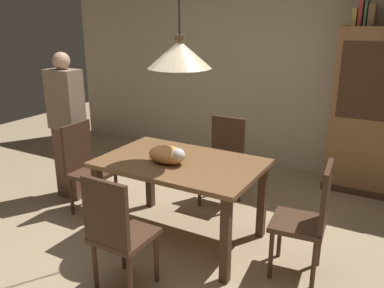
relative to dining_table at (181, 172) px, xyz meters
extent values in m
plane|color=tan|center=(0.00, -0.35, -0.65)|extent=(10.00, 10.00, 0.00)
cube|color=beige|center=(0.00, 2.30, 0.80)|extent=(6.40, 0.10, 2.90)
cube|color=brown|center=(0.00, 0.00, 0.08)|extent=(1.40, 0.90, 0.04)
cube|color=#472D1E|center=(-0.62, -0.39, -0.29)|extent=(0.07, 0.07, 0.71)
cube|color=#472D1E|center=(0.62, -0.39, -0.29)|extent=(0.07, 0.07, 0.71)
cube|color=#472D1E|center=(-0.62, 0.39, -0.29)|extent=(0.07, 0.07, 0.71)
cube|color=#472D1E|center=(0.62, 0.39, -0.29)|extent=(0.07, 0.07, 0.71)
cube|color=#472D1E|center=(0.00, -0.80, -0.22)|extent=(0.40, 0.40, 0.04)
cube|color=#40291B|center=(0.00, -0.98, 0.04)|extent=(0.38, 0.04, 0.48)
cylinder|color=#472D1E|center=(0.16, -0.64, -0.44)|extent=(0.04, 0.04, 0.41)
cylinder|color=#472D1E|center=(-0.16, -0.64, -0.44)|extent=(0.04, 0.04, 0.41)
cylinder|color=#472D1E|center=(0.16, -0.96, -0.44)|extent=(0.04, 0.04, 0.41)
cylinder|color=#472D1E|center=(-0.16, -0.96, -0.44)|extent=(0.04, 0.04, 0.41)
cube|color=#472D1E|center=(0.00, 0.80, -0.22)|extent=(0.40, 0.40, 0.04)
cube|color=#40291B|center=(0.00, 0.98, 0.04)|extent=(0.38, 0.04, 0.48)
cylinder|color=#472D1E|center=(-0.16, 0.64, -0.44)|extent=(0.04, 0.04, 0.41)
cylinder|color=#472D1E|center=(0.16, 0.64, -0.44)|extent=(0.04, 0.04, 0.41)
cylinder|color=#472D1E|center=(-0.16, 0.96, -0.44)|extent=(0.04, 0.04, 0.41)
cylinder|color=#472D1E|center=(0.16, 0.96, -0.44)|extent=(0.04, 0.04, 0.41)
cube|color=#472D1E|center=(1.05, 0.00, -0.22)|extent=(0.44, 0.44, 0.04)
cube|color=#40291B|center=(1.23, 0.02, 0.04)|extent=(0.07, 0.38, 0.48)
cylinder|color=#472D1E|center=(0.87, 0.14, -0.44)|extent=(0.04, 0.04, 0.41)
cylinder|color=#472D1E|center=(0.91, -0.18, -0.44)|extent=(0.04, 0.04, 0.41)
cylinder|color=#472D1E|center=(1.19, 0.18, -0.44)|extent=(0.04, 0.04, 0.41)
cylinder|color=#472D1E|center=(1.23, -0.14, -0.44)|extent=(0.04, 0.04, 0.41)
cube|color=#472D1E|center=(-1.05, 0.00, -0.22)|extent=(0.41, 0.41, 0.04)
cube|color=#40291B|center=(-1.23, 0.00, 0.04)|extent=(0.04, 0.38, 0.48)
cylinder|color=#472D1E|center=(-0.89, -0.16, -0.44)|extent=(0.04, 0.04, 0.41)
cylinder|color=#472D1E|center=(-0.89, 0.16, -0.44)|extent=(0.04, 0.04, 0.41)
cylinder|color=#472D1E|center=(-1.21, -0.16, -0.44)|extent=(0.04, 0.04, 0.41)
cylinder|color=#472D1E|center=(-1.21, 0.16, -0.44)|extent=(0.04, 0.04, 0.41)
ellipsoid|color=#E59951|center=(-0.08, -0.09, 0.18)|extent=(0.35, 0.23, 0.15)
sphere|color=white|center=(0.05, -0.11, 0.20)|extent=(0.11, 0.11, 0.11)
cylinder|color=white|center=(-0.20, -0.03, 0.13)|extent=(0.18, 0.04, 0.04)
cone|color=beige|center=(0.00, 0.00, 1.01)|extent=(0.52, 0.52, 0.22)
cylinder|color=#513D23|center=(0.00, 0.00, 1.14)|extent=(0.08, 0.08, 0.04)
cube|color=#472D1E|center=(1.43, 1.97, -0.61)|extent=(1.12, 0.45, 0.08)
cube|color=gold|center=(1.00, 1.97, 1.29)|extent=(0.04, 0.20, 0.18)
cube|color=#B73833|center=(1.06, 1.97, 1.34)|extent=(0.04, 0.22, 0.28)
cube|color=#427A4C|center=(1.11, 1.97, 1.33)|extent=(0.03, 0.20, 0.26)
cube|color=brown|center=(1.17, 1.97, 1.31)|extent=(0.06, 0.24, 0.22)
cube|color=brown|center=(-1.54, 0.18, -0.25)|extent=(0.30, 0.20, 0.79)
cube|color=#84705B|center=(-1.54, 0.18, 0.46)|extent=(0.36, 0.22, 0.63)
sphere|color=tan|center=(-1.54, 0.18, 0.86)|extent=(0.18, 0.18, 0.18)
camera|label=1|loc=(1.69, -2.80, 1.31)|focal=37.56mm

